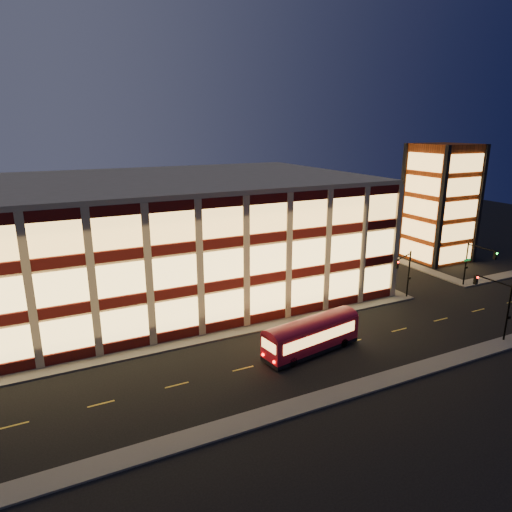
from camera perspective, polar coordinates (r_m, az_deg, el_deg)
ground at (r=46.91m, az=-2.47°, el=-10.07°), size 200.00×200.00×0.00m
sidewalk_office_south at (r=46.74m, az=-6.40°, el=-10.17°), size 54.00×2.00×0.15m
sidewalk_office_east at (r=71.42m, az=9.01°, el=-0.92°), size 2.00×30.00×0.15m
sidewalk_tower_south at (r=72.21m, az=27.65°, el=-2.41°), size 14.00×2.00×0.15m
sidewalk_tower_west at (r=78.07m, az=15.65°, el=0.14°), size 2.00×30.00×0.15m
sidewalk_near at (r=36.89m, az=6.10°, el=-17.92°), size 100.00×2.00×0.15m
office_building at (r=58.82m, az=-11.84°, el=2.53°), size 50.45×30.45×14.50m
stair_tower at (r=76.89m, az=21.99°, el=6.15°), size 8.60×8.60×18.00m
traffic_signal_far at (r=57.47m, az=18.10°, el=-1.50°), size 3.79×1.87×6.00m
traffic_signal_right at (r=65.15m, az=25.81°, el=-0.31°), size 1.20×4.37×6.00m
traffic_signal_near at (r=51.52m, az=27.81°, el=-4.58°), size 0.32×4.45×6.00m
trolley_bus at (r=43.55m, az=6.95°, el=-9.59°), size 10.29×4.13×3.39m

